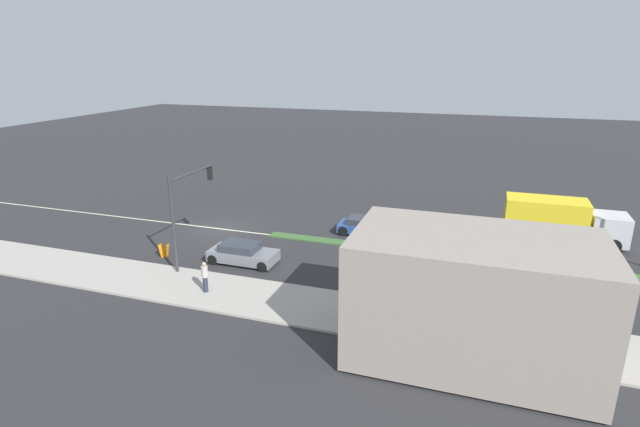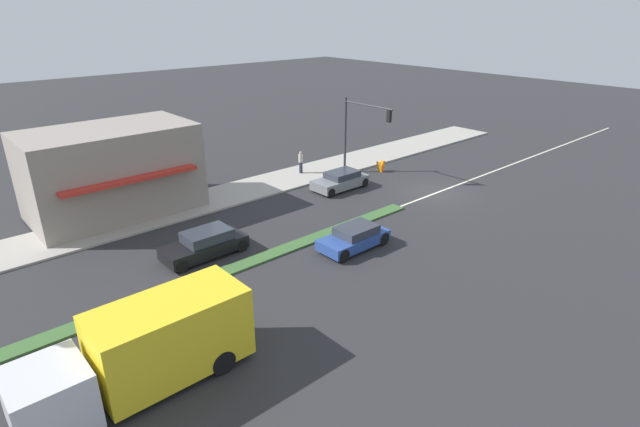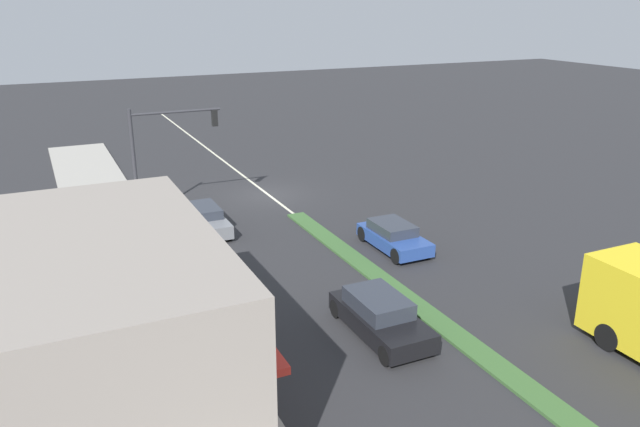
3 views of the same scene
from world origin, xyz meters
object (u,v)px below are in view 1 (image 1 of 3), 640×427
Objects in this scene: suv_black at (455,261)px; coupe_blue at (366,226)px; warning_aframe_sign at (164,251)px; suv_grey at (243,253)px; delivery_truck at (559,221)px; pedestrian at (205,276)px; traffic_signal_main at (186,201)px.

suv_black is 7.70m from coupe_blue.
warning_aframe_sign is 0.21× the size of suv_grey.
suv_black is (7.20, -6.16, -0.82)m from delivery_truck.
suv_black is (-7.11, 12.16, -0.36)m from pedestrian.
traffic_signal_main is 4.52m from suv_grey.
delivery_truck is at bearing 139.47° from suv_black.
delivery_truck is 12.82m from coupe_blue.
delivery_truck reaches higher than suv_grey.
warning_aframe_sign is (-3.54, -5.05, -0.58)m from pedestrian.
traffic_signal_main is 0.75× the size of delivery_truck.
coupe_blue is (-8.32, 8.75, -3.31)m from traffic_signal_main.
suv_grey is (2.80, -12.20, -0.04)m from suv_black.
suv_grey is at bearing 111.33° from traffic_signal_main.
traffic_signal_main is at bearing -68.67° from suv_grey.
traffic_signal_main reaches higher than suv_black.
delivery_truck is 1.84× the size of suv_grey.
traffic_signal_main is 15.92m from suv_black.
suv_black is at bearing 120.32° from pedestrian.
delivery_truck reaches higher than coupe_blue.
warning_aframe_sign is 17.57m from suv_black.
delivery_truck is (-11.12, 21.23, -2.43)m from traffic_signal_main.
traffic_signal_main reaches higher than pedestrian.
suv_black is at bearing 104.59° from traffic_signal_main.
suv_black reaches higher than suv_grey.
traffic_signal_main reaches higher than suv_grey.
traffic_signal_main is at bearing -46.44° from coupe_blue.
warning_aframe_sign is 0.11× the size of delivery_truck.
coupe_blue is at bearing 126.21° from warning_aframe_sign.
delivery_truck reaches higher than pedestrian.
delivery_truck is 20.92m from suv_grey.
suv_black is (-3.92, 15.08, -3.26)m from traffic_signal_main.
delivery_truck is at bearing 117.65° from traffic_signal_main.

